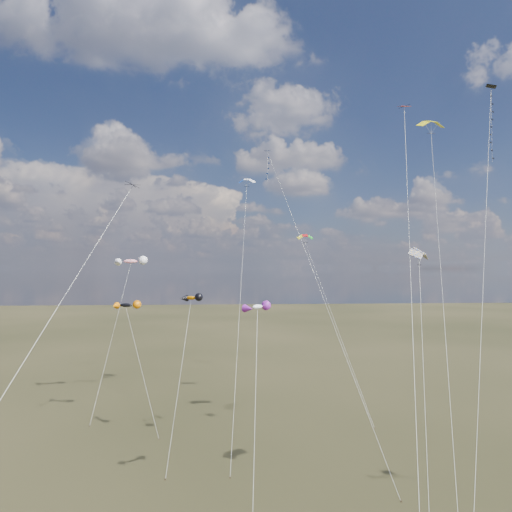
{
  "coord_description": "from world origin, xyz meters",
  "views": [
    {
      "loc": [
        -3.39,
        -27.03,
        17.75
      ],
      "look_at": [
        0.0,
        18.0,
        19.0
      ],
      "focal_mm": 32.0,
      "sensor_mm": 36.0,
      "label": 1
    }
  ],
  "objects": [
    {
      "name": "diamond_black_high",
      "position": [
        20.02,
        10.74,
        29.14
      ],
      "size": [
        12.13,
        16.68,
        34.23
      ],
      "color": "black",
      "rests_on": "ground"
    },
    {
      "name": "diamond_navy_tall",
      "position": [
        3.31,
        30.22,
        28.64
      ],
      "size": [
        8.24,
        25.95,
        33.49
      ],
      "color": "#0C1C44",
      "rests_on": "ground"
    },
    {
      "name": "diamond_black_mid",
      "position": [
        -12.15,
        -1.24,
        16.08
      ],
      "size": [
        9.14,
        17.88,
        23.63
      ],
      "color": "black",
      "rests_on": "ground"
    },
    {
      "name": "diamond_orange_center",
      "position": [
        9.75,
        4.14,
        21.78
      ],
      "size": [
        7.64,
        19.43,
        31.59
      ],
      "color": "#EC370A",
      "rests_on": "ground"
    },
    {
      "name": "parafoil_yellow",
      "position": [
        17.97,
        17.72,
        32.71
      ],
      "size": [
        8.74,
        19.37,
        33.52
      ],
      "color": "yellow",
      "rests_on": "ground"
    },
    {
      "name": "parafoil_blue_white",
      "position": [
        0.03,
        35.68,
        29.96
      ],
      "size": [
        3.99,
        24.62,
        30.74
      ],
      "color": "#113EAD",
      "rests_on": "ground"
    },
    {
      "name": "parafoil_striped",
      "position": [
        12.0,
        7.47,
        19.08
      ],
      "size": [
        5.4,
        11.71,
        19.8
      ],
      "color": "gold",
      "rests_on": "ground"
    },
    {
      "name": "parafoil_tricolor",
      "position": [
        7.82,
        33.29,
        22.06
      ],
      "size": [
        6.9,
        11.12,
        22.73
      ],
      "color": "yellow",
      "rests_on": "ground"
    },
    {
      "name": "novelty_black_orange",
      "position": [
        -15.01,
        29.58,
        13.27
      ],
      "size": [
        6.8,
        9.01,
        13.86
      ],
      "color": "black",
      "rests_on": "ground"
    },
    {
      "name": "novelty_orange_black",
      "position": [
        -6.56,
        20.62,
        14.65
      ],
      "size": [
        2.81,
        9.7,
        15.21
      ],
      "color": "#D77300",
      "rests_on": "ground"
    },
    {
      "name": "novelty_white_purple",
      "position": [
        -0.58,
        8.71,
        14.67
      ],
      "size": [
        2.24,
        10.66,
        15.17
      ],
      "color": "white",
      "rests_on": "ground"
    },
    {
      "name": "novelty_redwhite_stripe",
      "position": [
        -15.83,
        36.42,
        18.72
      ],
      "size": [
        4.34,
        11.67,
        19.46
      ],
      "color": "red",
      "rests_on": "ground"
    }
  ]
}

